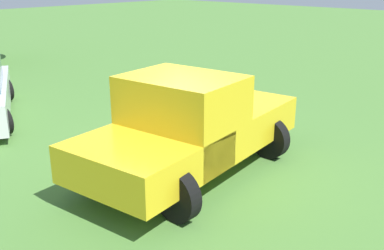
{
  "coord_description": "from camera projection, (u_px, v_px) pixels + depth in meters",
  "views": [
    {
      "loc": [
        5.51,
        -5.72,
        3.39
      ],
      "look_at": [
        0.54,
        -0.33,
        0.9
      ],
      "focal_mm": 41.84,
      "sensor_mm": 36.0,
      "label": 1
    }
  ],
  "objects": [
    {
      "name": "ground_plane",
      "position": [
        183.0,
        159.0,
        8.61
      ],
      "size": [
        80.0,
        80.0,
        0.0
      ],
      "primitive_type": "plane",
      "color": "#477533"
    },
    {
      "name": "pickup_truck",
      "position": [
        188.0,
        125.0,
        7.65
      ],
      "size": [
        2.68,
        4.71,
        1.81
      ],
      "rotation": [
        0.0,
        0.0,
        1.69
      ],
      "color": "black",
      "rests_on": "ground_plane"
    }
  ]
}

